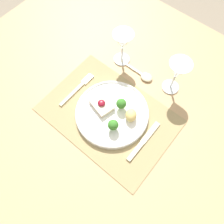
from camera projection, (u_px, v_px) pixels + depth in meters
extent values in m
plane|color=gray|center=(110.00, 157.00, 1.51)|extent=(8.00, 8.00, 0.00)
cube|color=tan|center=(109.00, 117.00, 0.85)|extent=(1.46, 1.29, 0.03)
cylinder|color=tan|center=(90.00, 25.00, 1.54)|extent=(0.06, 0.06, 0.71)
cube|color=#9E895B|center=(109.00, 115.00, 0.84)|extent=(0.49, 0.34, 0.00)
cylinder|color=white|center=(112.00, 113.00, 0.83)|extent=(0.28, 0.28, 0.02)
torus|color=white|center=(112.00, 112.00, 0.82)|extent=(0.28, 0.28, 0.01)
cube|color=beige|center=(102.00, 105.00, 0.82)|extent=(0.10, 0.08, 0.02)
ellipsoid|color=maroon|center=(101.00, 103.00, 0.81)|extent=(0.03, 0.03, 0.01)
cylinder|color=#84B256|center=(113.00, 127.00, 0.79)|extent=(0.01, 0.01, 0.02)
sphere|color=#387A28|center=(113.00, 125.00, 0.77)|extent=(0.04, 0.04, 0.04)
cylinder|color=#84B256|center=(121.00, 106.00, 0.82)|extent=(0.01, 0.01, 0.02)
sphere|color=#387A28|center=(121.00, 104.00, 0.80)|extent=(0.04, 0.04, 0.04)
ellipsoid|color=#DBBC6B|center=(131.00, 115.00, 0.80)|extent=(0.06, 0.06, 0.04)
cube|color=beige|center=(72.00, 94.00, 0.87)|extent=(0.01, 0.13, 0.01)
cube|color=beige|center=(87.00, 79.00, 0.90)|extent=(0.02, 0.05, 0.01)
cube|color=beige|center=(135.00, 151.00, 0.77)|extent=(0.02, 0.08, 0.01)
cube|color=beige|center=(150.00, 133.00, 0.80)|extent=(0.02, 0.10, 0.00)
cube|color=beige|center=(131.00, 67.00, 0.93)|extent=(0.12, 0.01, 0.01)
ellipsoid|color=beige|center=(147.00, 77.00, 0.90)|extent=(0.05, 0.04, 0.01)
cylinder|color=white|center=(170.00, 87.00, 0.89)|extent=(0.07, 0.07, 0.01)
cylinder|color=white|center=(173.00, 82.00, 0.85)|extent=(0.01, 0.01, 0.07)
cone|color=white|center=(178.00, 70.00, 0.78)|extent=(0.08, 0.08, 0.08)
cylinder|color=white|center=(122.00, 59.00, 0.94)|extent=(0.07, 0.07, 0.01)
cylinder|color=white|center=(122.00, 54.00, 0.91)|extent=(0.01, 0.01, 0.07)
cone|color=white|center=(123.00, 41.00, 0.84)|extent=(0.08, 0.08, 0.08)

